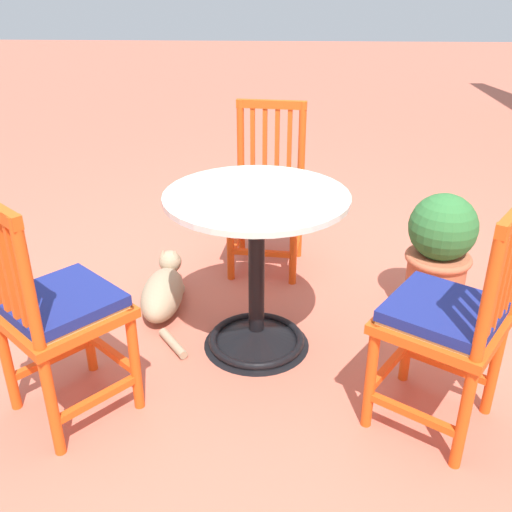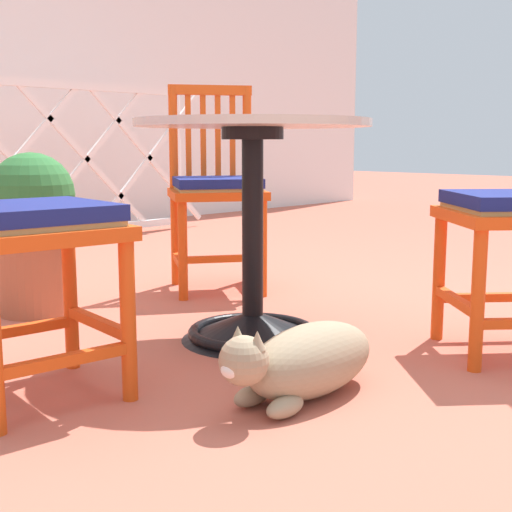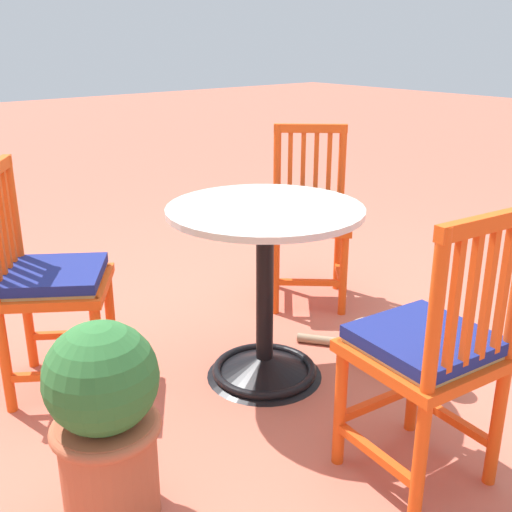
{
  "view_description": "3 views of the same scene",
  "coord_description": "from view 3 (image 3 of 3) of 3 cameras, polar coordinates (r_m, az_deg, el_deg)",
  "views": [
    {
      "loc": [
        2.25,
        0.11,
        1.55
      ],
      "look_at": [
        -0.12,
        0.02,
        0.37
      ],
      "focal_mm": 40.87,
      "sensor_mm": 36.0,
      "label": 1
    },
    {
      "loc": [
        -1.58,
        -1.57,
        0.65
      ],
      "look_at": [
        0.13,
        0.09,
        0.27
      ],
      "focal_mm": 48.96,
      "sensor_mm": 36.0,
      "label": 2
    },
    {
      "loc": [
        -1.69,
        1.5,
        1.35
      ],
      "look_at": [
        0.15,
        -0.02,
        0.49
      ],
      "focal_mm": 43.46,
      "sensor_mm": 36.0,
      "label": 3
    }
  ],
  "objects": [
    {
      "name": "ground_plane",
      "position": [
        2.63,
        1.8,
        -11.07
      ],
      "size": [
        24.0,
        24.0,
        0.0
      ],
      "primitive_type": "plane",
      "color": "#BC604C"
    },
    {
      "name": "orange_chair_at_corner",
      "position": [
        2.51,
        -18.49,
        -2.38
      ],
      "size": [
        0.56,
        0.56,
        0.91
      ],
      "color": "#E04C14",
      "rests_on": "ground_plane"
    },
    {
      "name": "cafe_table",
      "position": [
        2.51,
        0.8,
        -5.29
      ],
      "size": [
        0.76,
        0.76,
        0.73
      ],
      "color": "black",
      "rests_on": "ground_plane"
    },
    {
      "name": "orange_chair_tucked_in",
      "position": [
        1.95,
        15.62,
        -8.55
      ],
      "size": [
        0.44,
        0.44,
        0.91
      ],
      "color": "#E04C14",
      "rests_on": "ground_plane"
    },
    {
      "name": "tabby_cat",
      "position": [
        2.72,
        12.79,
        -8.17
      ],
      "size": [
        0.73,
        0.28,
        0.23
      ],
      "color": "#9E896B",
      "rests_on": "ground_plane"
    },
    {
      "name": "orange_chair_by_planter",
      "position": [
        3.22,
        4.92,
        3.43
      ],
      "size": [
        0.56,
        0.56,
        0.91
      ],
      "color": "#E04C14",
      "rests_on": "ground_plane"
    },
    {
      "name": "terracotta_planter",
      "position": [
        1.85,
        -13.72,
        -14.35
      ],
      "size": [
        0.32,
        0.32,
        0.62
      ],
      "color": "#B25B3D",
      "rests_on": "ground_plane"
    }
  ]
}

